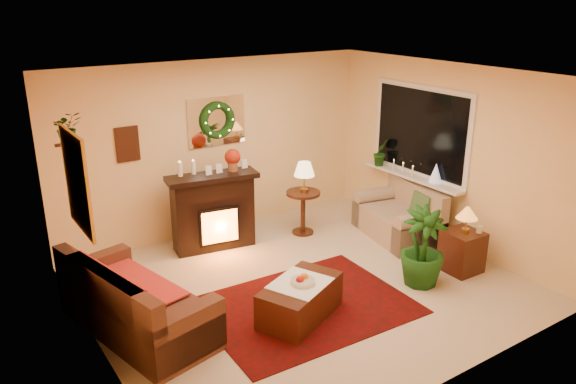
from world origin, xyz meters
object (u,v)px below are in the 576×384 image
sofa (137,294)px  fireplace (213,211)px  side_table_round (303,213)px  end_table_square (462,252)px  coffee_table (300,301)px  loveseat (398,210)px

sofa → fireplace: 2.20m
side_table_round → fireplace: bearing=167.7°
sofa → fireplace: fireplace is taller
side_table_round → end_table_square: side_table_round is taller
end_table_square → fireplace: bearing=133.8°
fireplace → coffee_table: size_ratio=1.11×
end_table_square → coffee_table: (-2.42, 0.24, -0.06)m
sofa → fireplace: (1.64, 1.46, 0.12)m
side_table_round → end_table_square: bearing=-64.9°
fireplace → side_table_round: fireplace is taller
sofa → end_table_square: 4.14m
fireplace → end_table_square: 3.44m
loveseat → side_table_round: (-1.10, 0.89, -0.09)m
end_table_square → coffee_table: 2.44m
loveseat → coffee_table: size_ratio=1.35×
sofa → side_table_round: 3.22m
fireplace → end_table_square: fireplace is taller
fireplace → end_table_square: size_ratio=2.05×
loveseat → end_table_square: size_ratio=2.49×
sofa → end_table_square: sofa is taller
sofa → coffee_table: sofa is taller
end_table_square → coffee_table: size_ratio=0.54×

